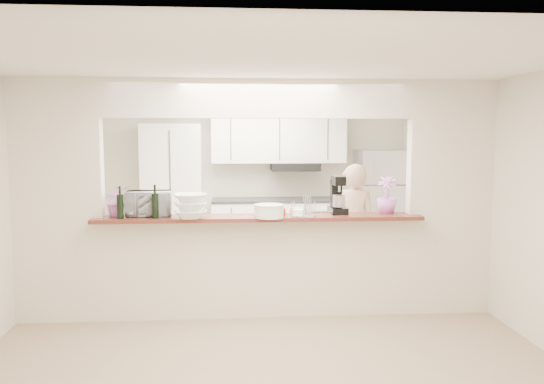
{
  "coord_description": "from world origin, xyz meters",
  "views": [
    {
      "loc": [
        -0.27,
        -5.51,
        1.91
      ],
      "look_at": [
        0.16,
        0.3,
        1.3
      ],
      "focal_mm": 35.0,
      "sensor_mm": 36.0,
      "label": 1
    }
  ],
  "objects": [
    {
      "name": "flower_left",
      "position": [
        -1.47,
        0.05,
        1.25
      ],
      "size": [
        0.35,
        0.33,
        0.31
      ],
      "primitive_type": "imported",
      "rotation": [
        0.0,
        0.0,
        0.39
      ],
      "color": "#C468BC",
      "rests_on": "bar_counter"
    },
    {
      "name": "plate_stack_a",
      "position": [
        0.1,
        -0.19,
        1.16
      ],
      "size": [
        0.3,
        0.3,
        0.14
      ],
      "color": "white",
      "rests_on": "bar_counter"
    },
    {
      "name": "tile_overlay",
      "position": [
        0.0,
        1.55,
        0.01
      ],
      "size": [
        5.0,
        2.9,
        0.01
      ],
      "primitive_type": "cube",
      "color": "beige",
      "rests_on": "floor"
    },
    {
      "name": "wine_bottle_a",
      "position": [
        -1.05,
        -0.15,
        1.22
      ],
      "size": [
        0.07,
        0.07,
        0.34
      ],
      "color": "black",
      "rests_on": "bar_counter"
    },
    {
      "name": "kitchen_cabinets",
      "position": [
        -0.19,
        2.72,
        0.97
      ],
      "size": [
        3.15,
        0.62,
        2.25
      ],
      "color": "white",
      "rests_on": "floor"
    },
    {
      "name": "stand_mixer",
      "position": [
        0.85,
        0.06,
        1.27
      ],
      "size": [
        0.18,
        0.28,
        0.41
      ],
      "color": "black",
      "rests_on": "bar_counter"
    },
    {
      "name": "wine_bottle_b",
      "position": [
        -1.4,
        -0.15,
        1.22
      ],
      "size": [
        0.07,
        0.07,
        0.33
      ],
      "color": "black",
      "rests_on": "bar_counter"
    },
    {
      "name": "person",
      "position": [
        1.19,
        0.8,
        0.79
      ],
      "size": [
        0.59,
        0.39,
        1.57
      ],
      "primitive_type": "imported",
      "rotation": [
        0.0,
        0.0,
        3.11
      ],
      "color": "tan",
      "rests_on": "floor"
    },
    {
      "name": "bar_counter",
      "position": [
        0.0,
        -0.0,
        0.58
      ],
      "size": [
        3.4,
        0.38,
        1.09
      ],
      "color": "silver",
      "rests_on": "floor"
    },
    {
      "name": "red_bowl",
      "position": [
        0.2,
        -0.03,
        1.13
      ],
      "size": [
        0.16,
        0.16,
        0.07
      ],
      "primitive_type": "cylinder",
      "color": "maroon",
      "rests_on": "bar_counter"
    },
    {
      "name": "refrigerator",
      "position": [
        2.05,
        2.65,
        0.85
      ],
      "size": [
        0.75,
        0.7,
        1.7
      ],
      "primitive_type": "cube",
      "color": "#B3B2B8",
      "rests_on": "floor"
    },
    {
      "name": "partition",
      "position": [
        0.0,
        0.0,
        1.48
      ],
      "size": [
        5.0,
        0.15,
        2.5
      ],
      "color": "silver",
      "rests_on": "floor"
    },
    {
      "name": "tan_bowl",
      "position": [
        0.4,
        0.08,
        1.12
      ],
      "size": [
        0.14,
        0.14,
        0.06
      ],
      "primitive_type": "cylinder",
      "color": "beige",
      "rests_on": "bar_counter"
    },
    {
      "name": "plate_stack_b",
      "position": [
        0.1,
        0.03,
        1.14
      ],
      "size": [
        0.31,
        0.31,
        0.11
      ],
      "color": "white",
      "rests_on": "bar_counter"
    },
    {
      "name": "floor",
      "position": [
        0.0,
        0.0,
        0.0
      ],
      "size": [
        6.0,
        6.0,
        0.0
      ],
      "primitive_type": "plane",
      "color": "tan",
      "rests_on": "ground"
    },
    {
      "name": "serving_bowls",
      "position": [
        -0.7,
        -0.17,
        1.21
      ],
      "size": [
        0.36,
        0.36,
        0.24
      ],
      "primitive_type": "imported",
      "rotation": [
        0.0,
        0.0,
        0.07
      ],
      "color": "white",
      "rests_on": "bar_counter"
    },
    {
      "name": "toaster_oven",
      "position": [
        -1.15,
        0.05,
        1.22
      ],
      "size": [
        0.49,
        0.35,
        0.26
      ],
      "primitive_type": "imported",
      "rotation": [
        0.0,
        0.0,
        0.08
      ],
      "color": "#A2A3A7",
      "rests_on": "bar_counter"
    },
    {
      "name": "utensil_caddy",
      "position": [
        0.45,
        -0.15,
        1.18
      ],
      "size": [
        0.27,
        0.21,
        0.22
      ],
      "color": "silver",
      "rests_on": "bar_counter"
    },
    {
      "name": "flower_right",
      "position": [
        1.38,
        0.05,
        1.29
      ],
      "size": [
        0.28,
        0.28,
        0.39
      ],
      "primitive_type": "imported",
      "rotation": [
        0.0,
        0.0,
        -0.34
      ],
      "color": "#B46ECC",
      "rests_on": "bar_counter"
    }
  ]
}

